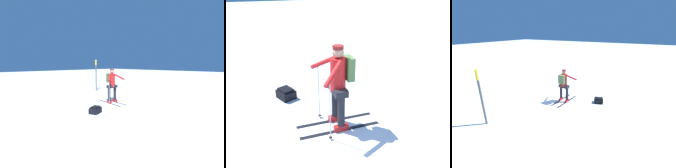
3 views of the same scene
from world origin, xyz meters
TOP-DOWN VIEW (x-y plane):
  - ground_plane at (0.00, 0.00)m, footprint 80.00×80.00m
  - skier at (0.11, 0.70)m, footprint 1.80×1.11m
  - dropped_backpack at (-0.64, 2.43)m, footprint 0.51×0.56m
  - trail_marker at (3.56, -1.05)m, footprint 0.10×0.10m

SIDE VIEW (x-z plane):
  - ground_plane at x=0.00m, z-range 0.00..0.00m
  - dropped_backpack at x=-0.64m, z-range -0.01..0.28m
  - skier at x=0.11m, z-range 0.13..1.90m
  - trail_marker at x=3.56m, z-range 0.19..2.53m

